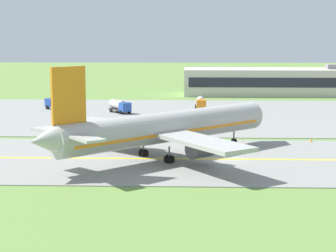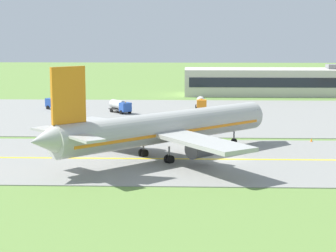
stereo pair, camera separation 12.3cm
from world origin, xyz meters
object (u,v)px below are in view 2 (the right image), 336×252
object	(u,v)px
service_truck_baggage	(120,106)
service_truck_fuel	(201,103)
airplane_lead	(165,128)
service_truck_catering	(55,104)

from	to	relation	value
service_truck_baggage	service_truck_fuel	xyz separation A→B (m)	(16.80, 5.98, 0.00)
airplane_lead	service_truck_catering	world-z (taller)	airplane_lead
airplane_lead	service_truck_catering	size ratio (longest dim) A/B	4.94
airplane_lead	service_truck_fuel	distance (m)	50.30
service_truck_catering	airplane_lead	bearing A→B (deg)	-62.43
airplane_lead	service_truck_catering	bearing A→B (deg)	117.57
service_truck_baggage	service_truck_catering	bearing A→B (deg)	160.67
airplane_lead	service_truck_fuel	xyz separation A→B (m)	(5.81, 49.89, -2.60)
service_truck_baggage	service_truck_catering	size ratio (longest dim) A/B	0.94
airplane_lead	service_truck_baggage	bearing A→B (deg)	104.05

